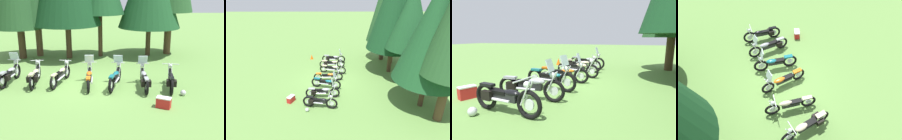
% 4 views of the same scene
% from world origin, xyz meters
% --- Properties ---
extents(ground_plane, '(80.00, 80.00, 0.00)m').
position_xyz_m(ground_plane, '(0.00, 0.00, 0.00)').
color(ground_plane, '#608C42').
extents(motorcycle_1, '(0.67, 2.34, 1.02)m').
position_xyz_m(motorcycle_1, '(-2.53, 0.18, 0.45)').
color(motorcycle_1, black).
rests_on(motorcycle_1, ground_plane).
extents(motorcycle_2, '(0.76, 2.31, 1.00)m').
position_xyz_m(motorcycle_2, '(-1.33, 0.32, 0.44)').
color(motorcycle_2, black).
rests_on(motorcycle_2, ground_plane).
extents(motorcycle_3, '(0.69, 2.36, 1.35)m').
position_xyz_m(motorcycle_3, '(0.07, 0.00, 0.44)').
color(motorcycle_3, black).
rests_on(motorcycle_3, ground_plane).
extents(motorcycle_4, '(0.79, 2.25, 1.39)m').
position_xyz_m(motorcycle_4, '(1.29, -0.13, 0.47)').
color(motorcycle_4, black).
rests_on(motorcycle_4, ground_plane).
extents(motorcycle_5, '(0.62, 2.37, 1.38)m').
position_xyz_m(motorcycle_5, '(2.62, -0.34, 0.47)').
color(motorcycle_5, black).
rests_on(motorcycle_5, ground_plane).
extents(motorcycle_6, '(0.79, 2.24, 1.03)m').
position_xyz_m(motorcycle_6, '(3.81, -0.45, 0.45)').
color(motorcycle_6, black).
rests_on(motorcycle_6, ground_plane).
extents(picnic_cooler, '(0.63, 0.52, 0.42)m').
position_xyz_m(picnic_cooler, '(3.13, -2.41, 0.21)').
color(picnic_cooler, red).
rests_on(picnic_cooler, ground_plane).
extents(dropped_helmet, '(0.24, 0.24, 0.24)m').
position_xyz_m(dropped_helmet, '(4.20, -1.19, 0.12)').
color(dropped_helmet, silver).
rests_on(dropped_helmet, ground_plane).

